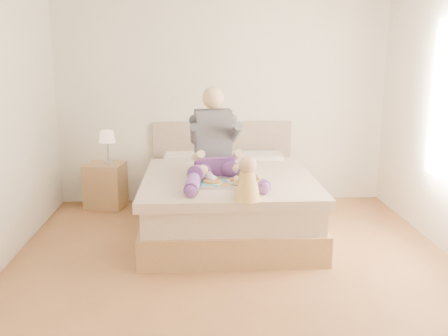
{
  "coord_description": "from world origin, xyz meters",
  "views": [
    {
      "loc": [
        -0.31,
        -4.0,
        1.83
      ],
      "look_at": [
        -0.06,
        0.69,
        0.74
      ],
      "focal_mm": 40.0,
      "sensor_mm": 36.0,
      "label": 1
    }
  ],
  "objects": [
    {
      "name": "room",
      "position": [
        0.08,
        0.01,
        1.51
      ],
      "size": [
        4.02,
        4.22,
        2.71
      ],
      "color": "brown",
      "rests_on": "ground"
    },
    {
      "name": "bed",
      "position": [
        0.0,
        1.08,
        0.32
      ],
      "size": [
        1.7,
        2.18,
        1.0
      ],
      "color": "#9A7347",
      "rests_on": "ground"
    },
    {
      "name": "nightstand",
      "position": [
        -1.42,
        1.88,
        0.27
      ],
      "size": [
        0.5,
        0.46,
        0.53
      ],
      "rotation": [
        0.0,
        0.0,
        -0.17
      ],
      "color": "#9A7347",
      "rests_on": "ground"
    },
    {
      "name": "lamp",
      "position": [
        -1.38,
        1.89,
        0.84
      ],
      "size": [
        0.19,
        0.19,
        0.4
      ],
      "color": "#B7BABF",
      "rests_on": "nightstand"
    },
    {
      "name": "adult",
      "position": [
        -0.13,
        0.88,
        0.88
      ],
      "size": [
        0.77,
        1.13,
        0.91
      ],
      "rotation": [
        0.0,
        0.0,
        0.11
      ],
      "color": "#5E3380",
      "rests_on": "bed"
    },
    {
      "name": "tray",
      "position": [
        -0.08,
        0.55,
        0.64
      ],
      "size": [
        0.46,
        0.37,
        0.13
      ],
      "rotation": [
        0.0,
        0.0,
        -0.05
      ],
      "color": "#B7BABF",
      "rests_on": "bed"
    },
    {
      "name": "baby",
      "position": [
        0.11,
        0.05,
        0.76
      ],
      "size": [
        0.25,
        0.34,
        0.38
      ],
      "rotation": [
        0.0,
        0.0,
        0.13
      ],
      "color": "#EDBB4A",
      "rests_on": "bed"
    }
  ]
}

